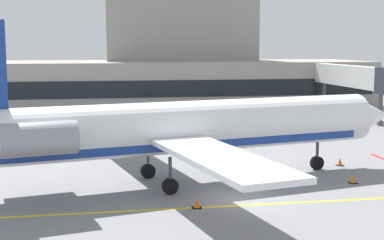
{
  "coord_description": "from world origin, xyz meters",
  "views": [
    {
      "loc": [
        -7.18,
        -27.48,
        8.14
      ],
      "look_at": [
        -0.78,
        9.94,
        3.0
      ],
      "focal_mm": 50.97,
      "sensor_mm": 36.0,
      "label": 1
    }
  ],
  "objects_px": {
    "regional_jet": "(171,128)",
    "belt_loader": "(154,131)",
    "pushback_tractor": "(167,115)",
    "baggage_tug": "(280,119)"
  },
  "relations": [
    {
      "from": "baggage_tug",
      "to": "pushback_tractor",
      "type": "bearing_deg",
      "value": 155.74
    },
    {
      "from": "baggage_tug",
      "to": "pushback_tractor",
      "type": "height_order",
      "value": "pushback_tractor"
    },
    {
      "from": "regional_jet",
      "to": "belt_loader",
      "type": "distance_m",
      "value": 15.57
    },
    {
      "from": "belt_loader",
      "to": "regional_jet",
      "type": "bearing_deg",
      "value": -92.09
    },
    {
      "from": "regional_jet",
      "to": "pushback_tractor",
      "type": "distance_m",
      "value": 25.65
    },
    {
      "from": "baggage_tug",
      "to": "pushback_tractor",
      "type": "distance_m",
      "value": 11.88
    },
    {
      "from": "regional_jet",
      "to": "baggage_tug",
      "type": "height_order",
      "value": "regional_jet"
    },
    {
      "from": "pushback_tractor",
      "to": "belt_loader",
      "type": "height_order",
      "value": "pushback_tractor"
    },
    {
      "from": "baggage_tug",
      "to": "belt_loader",
      "type": "xyz_separation_m",
      "value": [
        -13.22,
        -5.13,
        -0.02
      ]
    },
    {
      "from": "regional_jet",
      "to": "pushback_tractor",
      "type": "height_order",
      "value": "regional_jet"
    }
  ]
}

